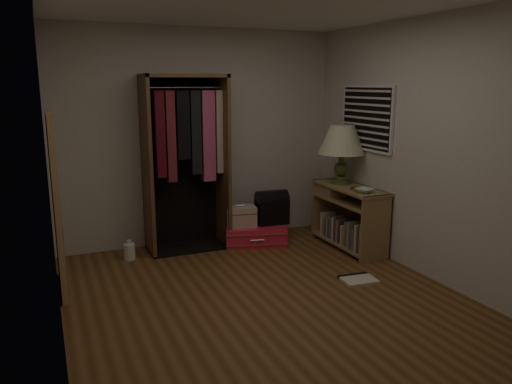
% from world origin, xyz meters
% --- Properties ---
extents(ground, '(4.00, 4.00, 0.00)m').
position_xyz_m(ground, '(0.00, 0.00, 0.00)').
color(ground, brown).
rests_on(ground, ground).
extents(room_walls, '(3.52, 4.02, 2.60)m').
position_xyz_m(room_walls, '(0.08, 0.04, 1.50)').
color(room_walls, beige).
rests_on(room_walls, ground).
extents(console_bookshelf, '(0.42, 1.12, 0.75)m').
position_xyz_m(console_bookshelf, '(1.54, 1.03, 0.40)').
color(console_bookshelf, olive).
rests_on(console_bookshelf, ground).
extents(open_wardrobe, '(0.98, 0.50, 2.05)m').
position_xyz_m(open_wardrobe, '(-0.22, 1.77, 1.20)').
color(open_wardrobe, brown).
rests_on(open_wardrobe, ground).
extents(floor_mirror, '(0.06, 0.80, 1.70)m').
position_xyz_m(floor_mirror, '(-1.70, 1.00, 0.85)').
color(floor_mirror, tan).
rests_on(floor_mirror, ground).
extents(pink_suitcase, '(0.88, 0.74, 0.23)m').
position_xyz_m(pink_suitcase, '(0.56, 1.60, 0.12)').
color(pink_suitcase, red).
rests_on(pink_suitcase, ground).
extents(train_case, '(0.41, 0.32, 0.27)m').
position_xyz_m(train_case, '(0.38, 1.61, 0.36)').
color(train_case, tan).
rests_on(train_case, pink_suitcase).
extents(black_bag, '(0.40, 0.28, 0.42)m').
position_xyz_m(black_bag, '(0.79, 1.59, 0.45)').
color(black_bag, black).
rests_on(black_bag, pink_suitcase).
extents(table_lamp, '(0.61, 0.61, 0.71)m').
position_xyz_m(table_lamp, '(1.54, 1.21, 1.27)').
color(table_lamp, '#414F26').
rests_on(table_lamp, console_bookshelf).
extents(brass_tray, '(0.29, 0.29, 0.01)m').
position_xyz_m(brass_tray, '(1.54, 0.81, 0.76)').
color(brass_tray, '#B59745').
rests_on(brass_tray, console_bookshelf).
extents(ceramic_bowl, '(0.25, 0.25, 0.05)m').
position_xyz_m(ceramic_bowl, '(1.49, 0.65, 0.77)').
color(ceramic_bowl, '#AACDB1').
rests_on(ceramic_bowl, console_bookshelf).
extents(white_jug, '(0.16, 0.16, 0.23)m').
position_xyz_m(white_jug, '(-0.97, 1.60, 0.10)').
color(white_jug, silver).
rests_on(white_jug, ground).
extents(floor_book, '(0.36, 0.30, 0.03)m').
position_xyz_m(floor_book, '(1.03, 0.06, 0.01)').
color(floor_book, beige).
rests_on(floor_book, ground).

